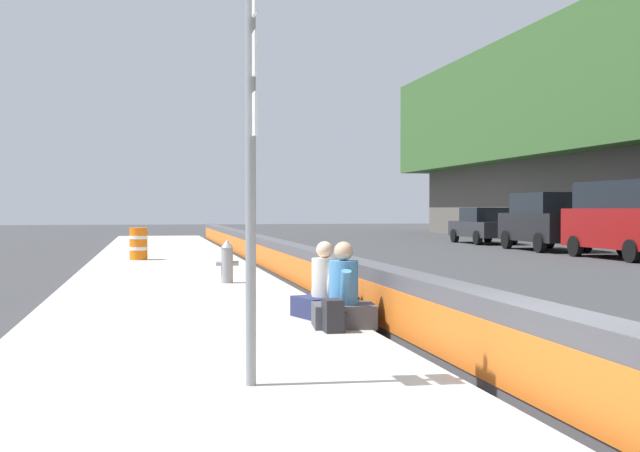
% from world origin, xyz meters
% --- Properties ---
extents(ground_plane, '(160.00, 160.00, 0.00)m').
position_xyz_m(ground_plane, '(0.00, 0.00, 0.00)').
color(ground_plane, '#353538').
rests_on(ground_plane, ground).
extents(sidewalk_strip, '(80.00, 4.40, 0.14)m').
position_xyz_m(sidewalk_strip, '(0.00, 2.65, 0.07)').
color(sidewalk_strip, '#A8A59E').
rests_on(sidewalk_strip, ground_plane).
extents(jersey_barrier, '(76.00, 0.45, 0.85)m').
position_xyz_m(jersey_barrier, '(0.00, 0.00, 0.42)').
color(jersey_barrier, '#47474C').
rests_on(jersey_barrier, ground_plane).
extents(route_sign_post, '(0.44, 0.09, 3.60)m').
position_xyz_m(route_sign_post, '(1.14, 2.31, 2.23)').
color(route_sign_post, gray).
rests_on(route_sign_post, sidewalk_strip).
extents(fire_hydrant, '(0.26, 0.46, 0.88)m').
position_xyz_m(fire_hydrant, '(10.64, 1.62, 0.59)').
color(fire_hydrant, gray).
rests_on(fire_hydrant, sidewalk_strip).
extents(seated_person_foreground, '(0.75, 0.85, 1.09)m').
position_xyz_m(seated_person_foreground, '(4.28, 0.73, 0.48)').
color(seated_person_foreground, '#424247').
rests_on(seated_person_foreground, sidewalk_strip).
extents(seated_person_middle, '(0.84, 0.91, 1.06)m').
position_xyz_m(seated_person_middle, '(5.26, 0.76, 0.47)').
color(seated_person_middle, '#23284C').
rests_on(seated_person_middle, sidewalk_strip).
extents(backpack, '(0.32, 0.28, 0.40)m').
position_xyz_m(backpack, '(3.88, 0.95, 0.33)').
color(backpack, '#232328').
rests_on(backpack, sidewalk_strip).
extents(construction_barrel, '(0.54, 0.54, 0.95)m').
position_xyz_m(construction_barrel, '(18.62, 3.48, 0.62)').
color(construction_barrel, orange).
rests_on(construction_barrel, sidewalk_strip).
extents(parked_car_fourth, '(5.11, 2.13, 2.56)m').
position_xyz_m(parked_car_fourth, '(17.77, -12.15, 1.35)').
color(parked_car_fourth, maroon).
rests_on(parked_car_fourth, ground_plane).
extents(parked_car_midline, '(4.87, 2.21, 2.28)m').
position_xyz_m(parked_car_midline, '(23.32, -12.11, 1.18)').
color(parked_car_midline, black).
rests_on(parked_car_midline, ground_plane).
extents(parked_car_far, '(4.52, 1.99, 1.71)m').
position_xyz_m(parked_car_far, '(29.79, -12.33, 0.86)').
color(parked_car_far, '#28282D').
rests_on(parked_car_far, ground_plane).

